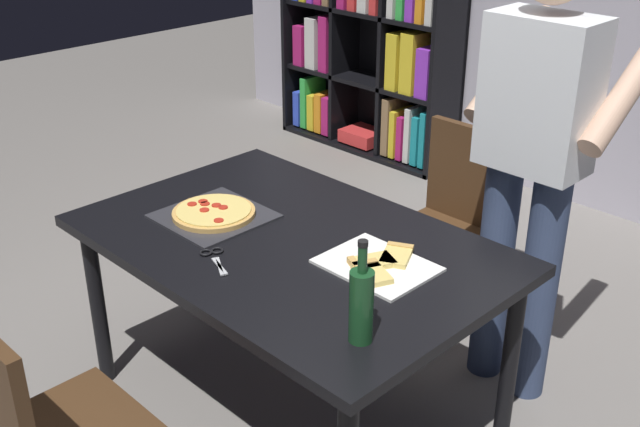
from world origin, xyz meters
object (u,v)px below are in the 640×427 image
(bookshelf, at_px, (371,16))
(person_serving_pizza, at_px, (534,153))
(dining_table, at_px, (290,257))
(kitchen_scissors, at_px, (214,257))
(wine_bottle, at_px, (361,304))
(pepperoni_pizza_on_tray, at_px, (214,214))
(chair_far_side, at_px, (452,214))
(chair_near_camera, at_px, (39,425))

(bookshelf, distance_m, person_serving_pizza, 2.75)
(bookshelf, bearing_deg, dining_table, -53.72)
(bookshelf, height_order, kitchen_scissors, bookshelf)
(bookshelf, bearing_deg, wine_bottle, -48.64)
(person_serving_pizza, bearing_deg, kitchen_scissors, -118.40)
(pepperoni_pizza_on_tray, height_order, kitchen_scissors, pepperoni_pizza_on_tray)
(dining_table, xyz_separation_m, pepperoni_pizza_on_tray, (-0.33, -0.08, 0.09))
(kitchen_scissors, bearing_deg, bookshelf, 122.13)
(dining_table, relative_size, person_serving_pizza, 0.87)
(pepperoni_pizza_on_tray, bearing_deg, kitchen_scissors, -37.64)
(pepperoni_pizza_on_tray, xyz_separation_m, wine_bottle, (0.92, -0.19, 0.10))
(kitchen_scissors, bearing_deg, chair_far_side, 86.46)
(chair_far_side, bearing_deg, wine_bottle, -64.94)
(chair_far_side, xyz_separation_m, bookshelf, (-1.74, 1.39, 0.44))
(dining_table, distance_m, pepperoni_pizza_on_tray, 0.35)
(chair_near_camera, bearing_deg, pepperoni_pizza_on_tray, 110.02)
(chair_far_side, relative_size, bookshelf, 0.46)
(kitchen_scissors, bearing_deg, wine_bottle, -0.00)
(chair_far_side, relative_size, wine_bottle, 2.85)
(dining_table, xyz_separation_m, bookshelf, (-1.74, 2.37, 0.27))
(bookshelf, bearing_deg, kitchen_scissors, -57.87)
(pepperoni_pizza_on_tray, bearing_deg, person_serving_pizza, 46.15)
(dining_table, bearing_deg, pepperoni_pizza_on_tray, -166.02)
(person_serving_pizza, bearing_deg, pepperoni_pizza_on_tray, -133.85)
(person_serving_pizza, xyz_separation_m, pepperoni_pizza_on_tray, (-0.81, -0.85, -0.23))
(dining_table, distance_m, chair_near_camera, 1.00)
(kitchen_scissors, bearing_deg, chair_near_camera, -83.72)
(bookshelf, height_order, pepperoni_pizza_on_tray, bookshelf)
(wine_bottle, bearing_deg, dining_table, 154.95)
(chair_far_side, xyz_separation_m, person_serving_pizza, (0.48, -0.22, 0.49))
(chair_far_side, bearing_deg, person_serving_pizza, -24.43)
(chair_near_camera, height_order, pepperoni_pizza_on_tray, chair_near_camera)
(wine_bottle, bearing_deg, chair_near_camera, -129.72)
(bookshelf, height_order, person_serving_pizza, bookshelf)
(dining_table, height_order, chair_near_camera, chair_near_camera)
(chair_near_camera, xyz_separation_m, kitchen_scissors, (-0.08, 0.71, 0.24))
(pepperoni_pizza_on_tray, bearing_deg, chair_near_camera, -69.98)
(person_serving_pizza, height_order, pepperoni_pizza_on_tray, person_serving_pizza)
(dining_table, relative_size, chair_near_camera, 1.69)
(kitchen_scissors, bearing_deg, dining_table, 74.18)
(dining_table, bearing_deg, chair_near_camera, -90.00)
(dining_table, relative_size, chair_far_side, 1.69)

